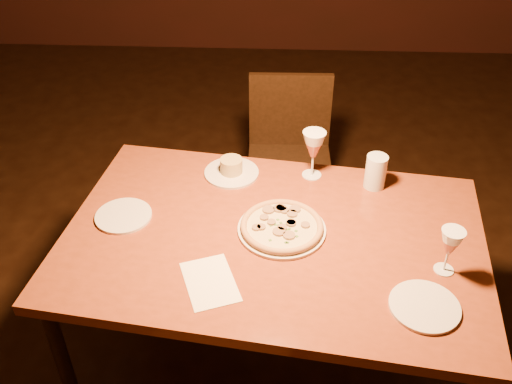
{
  "coord_description": "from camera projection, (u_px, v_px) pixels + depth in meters",
  "views": [
    {
      "loc": [
        -0.08,
        -1.24,
        1.98
      ],
      "look_at": [
        -0.15,
        0.24,
        0.88
      ],
      "focal_mm": 40.0,
      "sensor_mm": 36.0,
      "label": 1
    }
  ],
  "objects": [
    {
      "name": "dining_table",
      "position": [
        273.0,
        249.0,
        1.92
      ],
      "size": [
        1.48,
        1.06,
        0.74
      ],
      "rotation": [
        0.0,
        0.0,
        -0.13
      ],
      "color": "brown",
      "rests_on": "floor"
    },
    {
      "name": "chair_far",
      "position": [
        289.0,
        153.0,
        2.78
      ],
      "size": [
        0.41,
        0.41,
        0.83
      ],
      "rotation": [
        0.0,
        0.0,
        0.02
      ],
      "color": "black",
      "rests_on": "floor"
    },
    {
      "name": "pizza_plate",
      "position": [
        282.0,
        227.0,
        1.89
      ],
      "size": [
        0.29,
        0.29,
        0.03
      ],
      "color": "silver",
      "rests_on": "dining_table"
    },
    {
      "name": "ramekin_saucer",
      "position": [
        231.0,
        169.0,
        2.15
      ],
      "size": [
        0.21,
        0.21,
        0.07
      ],
      "color": "silver",
      "rests_on": "dining_table"
    },
    {
      "name": "wine_glass_far",
      "position": [
        313.0,
        154.0,
        2.1
      ],
      "size": [
        0.09,
        0.09,
        0.19
      ],
      "primitive_type": null,
      "color": "#B65D4B",
      "rests_on": "dining_table"
    },
    {
      "name": "wine_glass_right",
      "position": [
        449.0,
        251.0,
        1.7
      ],
      "size": [
        0.07,
        0.07,
        0.16
      ],
      "primitive_type": null,
      "color": "#B65D4B",
      "rests_on": "dining_table"
    },
    {
      "name": "water_tumbler",
      "position": [
        376.0,
        172.0,
        2.06
      ],
      "size": [
        0.08,
        0.08,
        0.13
      ],
      "primitive_type": "cylinder",
      "color": "silver",
      "rests_on": "dining_table"
    },
    {
      "name": "side_plate_left",
      "position": [
        124.0,
        216.0,
        1.96
      ],
      "size": [
        0.19,
        0.19,
        0.01
      ],
      "primitive_type": "cylinder",
      "color": "silver",
      "rests_on": "dining_table"
    },
    {
      "name": "side_plate_near",
      "position": [
        424.0,
        306.0,
        1.63
      ],
      "size": [
        0.2,
        0.2,
        0.01
      ],
      "primitive_type": "cylinder",
      "color": "silver",
      "rests_on": "dining_table"
    },
    {
      "name": "menu_card",
      "position": [
        210.0,
        282.0,
        1.71
      ],
      "size": [
        0.21,
        0.25,
        0.0
      ],
      "primitive_type": "cube",
      "rotation": [
        0.0,
        0.0,
        0.36
      ],
      "color": "white",
      "rests_on": "dining_table"
    }
  ]
}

